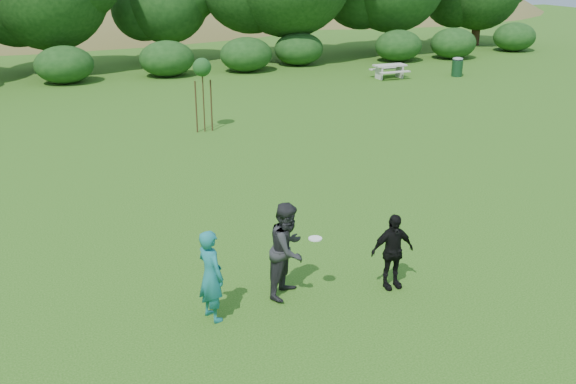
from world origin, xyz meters
The scene contains 10 objects.
ground centered at (0.00, 0.00, 0.00)m, with size 120.00×120.00×0.00m, color #19470C.
player_teal centered at (-2.79, -0.11, 0.91)m, with size 0.66×0.44×1.82m, color #196D74.
player_grey centered at (-1.11, 0.22, 0.99)m, with size 0.97×0.75×1.99m, color #272729.
player_black centered at (0.98, -0.30, 0.81)m, with size 0.95×0.40×1.63m, color black.
trash_can_near centered at (16.85, 19.51, 0.45)m, with size 0.60×0.60×0.90m, color #153B21.
frisbee centered at (-0.67, -0.12, 1.30)m, with size 0.27×0.27×0.03m.
sapling centered at (0.59, 13.21, 2.42)m, with size 0.70×0.70×2.85m.
picnic_table centered at (12.99, 20.37, 0.52)m, with size 1.80×1.48×0.76m.
trash_can_lidded centered at (16.93, 19.64, 0.54)m, with size 0.60×0.60×1.05m.
hillside centered at (-0.56, 68.45, -11.97)m, with size 150.00×72.00×52.00m.
Camera 1 is at (-5.41, -10.53, 6.55)m, focal length 40.00 mm.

